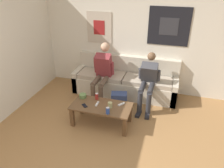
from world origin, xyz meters
TOP-DOWN VIEW (x-y plane):
  - wall_back at (0.00, 2.90)m, footprint 10.00×0.07m
  - couch at (0.13, 2.55)m, footprint 2.42×0.69m
  - coffee_table at (-0.02, 1.26)m, footprint 1.12×0.55m
  - person_seated_adult at (-0.32, 2.22)m, footprint 0.47×0.90m
  - person_seated_teen at (0.71, 2.19)m, footprint 0.47×0.93m
  - backpack at (0.17, 1.85)m, footprint 0.37×0.30m
  - ceramic_bowl at (-0.46, 1.43)m, footprint 0.15×0.15m
  - pillar_candle at (0.16, 1.25)m, footprint 0.08×0.08m
  - drink_can_blue at (0.18, 1.05)m, footprint 0.07×0.07m
  - drink_can_red at (-0.17, 1.46)m, footprint 0.07×0.07m
  - game_controller_near_left at (-0.10, 1.28)m, footprint 0.04×0.14m
  - game_controller_near_right at (0.34, 1.40)m, footprint 0.11×0.14m
  - cell_phone at (-0.31, 1.16)m, footprint 0.14×0.14m

SIDE VIEW (x-z plane):
  - backpack at x=0.17m, z-range -0.01..0.36m
  - couch at x=0.13m, z-range -0.14..0.72m
  - coffee_table at x=-0.02m, z-range 0.13..0.54m
  - cell_phone at x=-0.31m, z-range 0.41..0.42m
  - game_controller_near_left at x=-0.10m, z-range 0.41..0.43m
  - game_controller_near_right at x=0.34m, z-range 0.41..0.43m
  - ceramic_bowl at x=-0.46m, z-range 0.41..0.49m
  - pillar_candle at x=0.16m, z-range 0.40..0.52m
  - drink_can_blue at x=0.18m, z-range 0.41..0.53m
  - drink_can_red at x=-0.17m, z-range 0.41..0.53m
  - person_seated_teen at x=0.71m, z-range 0.05..1.17m
  - person_seated_adult at x=-0.32m, z-range 0.05..1.30m
  - wall_back at x=0.00m, z-range 0.00..2.55m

